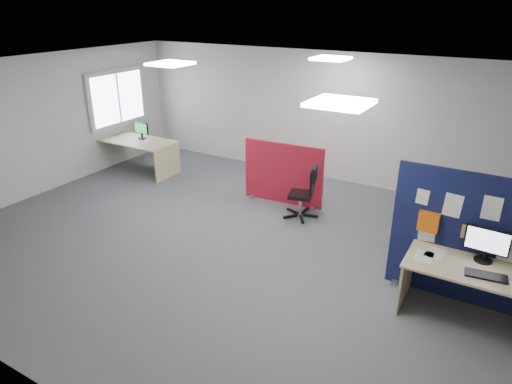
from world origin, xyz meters
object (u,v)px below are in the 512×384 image
at_px(main_desk, 479,281).
at_px(second_desk, 139,147).
at_px(monitor_second, 141,130).
at_px(red_divider, 283,174).
at_px(navy_divider, 477,242).
at_px(office_chair, 307,189).
at_px(monitor_main, 487,243).

xyz_separation_m(main_desk, second_desk, (-7.26, 1.90, 0.00)).
bearing_deg(monitor_second, red_divider, 2.68).
distance_m(navy_divider, office_chair, 3.12).
distance_m(second_desk, office_chair, 4.30).
xyz_separation_m(navy_divider, office_chair, (-2.85, 1.22, -0.33)).
relative_size(navy_divider, monitor_second, 5.16).
xyz_separation_m(navy_divider, monitor_second, (-7.15, 1.67, 0.06)).
bearing_deg(red_divider, office_chair, -34.25).
relative_size(second_desk, office_chair, 1.83).
bearing_deg(red_divider, monitor_second, 174.88).
relative_size(main_desk, monitor_main, 3.38).
xyz_separation_m(monitor_second, office_chair, (4.29, -0.45, -0.39)).
relative_size(red_divider, monitor_second, 3.83).
distance_m(main_desk, office_chair, 3.36).
distance_m(navy_divider, second_desk, 7.32).
height_order(monitor_main, office_chair, monitor_main).
relative_size(navy_divider, red_divider, 1.35).
relative_size(red_divider, office_chair, 1.65).
bearing_deg(monitor_second, monitor_main, -10.58).
bearing_deg(office_chair, monitor_second, 158.17).
xyz_separation_m(second_desk, office_chair, (4.29, -0.32, -0.01)).
height_order(navy_divider, office_chair, navy_divider).
bearing_deg(monitor_main, navy_divider, 125.15).
distance_m(main_desk, monitor_second, 7.55).
relative_size(monitor_main, red_divider, 0.32).
distance_m(red_divider, office_chair, 0.77).
xyz_separation_m(navy_divider, red_divider, (-3.52, 1.61, -0.30)).
distance_m(main_desk, second_desk, 7.51).
xyz_separation_m(monitor_main, monitor_second, (-7.25, 1.84, -0.04)).
bearing_deg(navy_divider, monitor_second, 166.84).
xyz_separation_m(navy_divider, main_desk, (0.12, -0.36, -0.32)).
bearing_deg(office_chair, red_divider, 134.01).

